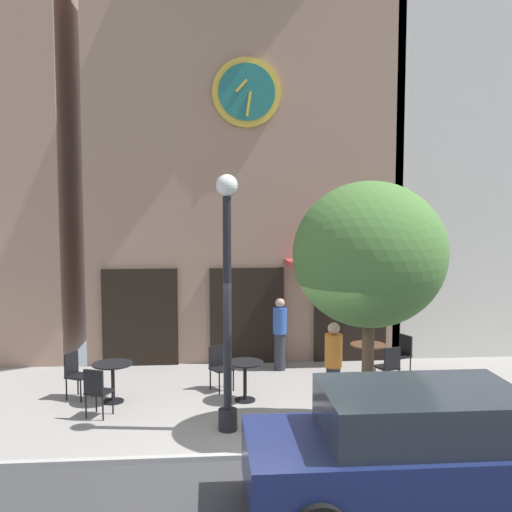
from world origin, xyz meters
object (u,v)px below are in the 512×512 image
at_px(cafe_table_center_right, 113,374).
at_px(pedestrian_orange, 333,366).
at_px(cafe_table_center, 245,373).
at_px(parked_car_navy, 420,452).
at_px(pedestrian_blue, 280,333).
at_px(cafe_chair_left_end, 402,352).
at_px(cafe_chair_by_entrance, 75,372).
at_px(cafe_chair_mid_row, 97,389).
at_px(cafe_chair_right_end, 220,364).
at_px(street_tree, 370,255).
at_px(cafe_chair_outer, 389,364).
at_px(cafe_table_center_left, 368,353).
at_px(street_lamp, 227,302).

xyz_separation_m(cafe_table_center_right, pedestrian_orange, (4.10, -0.90, 0.30)).
xyz_separation_m(cafe_table_center_right, cafe_table_center, (2.54, -0.13, -0.01)).
bearing_deg(parked_car_navy, pedestrian_blue, 98.51).
bearing_deg(cafe_chair_left_end, parked_car_navy, -106.68).
distance_m(cafe_chair_by_entrance, pedestrian_orange, 5.02).
xyz_separation_m(cafe_chair_mid_row, pedestrian_blue, (3.62, 2.78, 0.33)).
height_order(cafe_table_center, pedestrian_blue, pedestrian_blue).
xyz_separation_m(cafe_table_center, cafe_chair_right_end, (-0.48, 0.74, -0.02)).
xyz_separation_m(street_tree, cafe_chair_outer, (1.07, 2.22, -2.45)).
bearing_deg(cafe_chair_right_end, pedestrian_orange, -36.60).
height_order(cafe_table_center_left, pedestrian_orange, pedestrian_orange).
distance_m(cafe_table_center, cafe_table_center_left, 3.01).
distance_m(cafe_table_center_left, pedestrian_blue, 2.04).
height_order(cafe_table_center_left, cafe_chair_mid_row, cafe_chair_mid_row).
bearing_deg(cafe_chair_right_end, cafe_chair_left_end, 9.43).
xyz_separation_m(cafe_chair_left_end, pedestrian_orange, (-2.03, -2.19, 0.33)).
xyz_separation_m(cafe_chair_outer, pedestrian_blue, (-2.06, 1.63, 0.33)).
bearing_deg(pedestrian_orange, cafe_table_center_right, 167.58).
bearing_deg(cafe_chair_left_end, cafe_table_center_left, -165.70).
xyz_separation_m(street_lamp, pedestrian_blue, (1.32, 3.53, -1.31)).
distance_m(cafe_table_center, cafe_chair_left_end, 3.87).
xyz_separation_m(street_lamp, parked_car_navy, (2.27, -2.83, -1.42)).
distance_m(cafe_table_center_right, cafe_table_center, 2.54).
height_order(cafe_chair_outer, parked_car_navy, parked_car_navy).
height_order(cafe_table_center, cafe_chair_right_end, cafe_chair_right_end).
height_order(street_tree, cafe_table_center_left, street_tree).
relative_size(street_lamp, cafe_chair_right_end, 4.76).
bearing_deg(parked_car_navy, cafe_table_center_right, 135.03).
distance_m(street_lamp, cafe_chair_left_end, 5.18).
relative_size(cafe_chair_by_entrance, pedestrian_blue, 0.54).
height_order(street_tree, cafe_chair_by_entrance, street_tree).
distance_m(cafe_table_center_left, parked_car_navy, 5.56).
bearing_deg(parked_car_navy, pedestrian_orange, 95.26).
distance_m(cafe_table_center_right, cafe_chair_right_end, 2.15).
bearing_deg(cafe_chair_outer, cafe_chair_by_entrance, -179.92).
relative_size(street_tree, cafe_chair_right_end, 4.64).
bearing_deg(pedestrian_blue, cafe_table_center_left, -25.47).
height_order(cafe_table_center, cafe_chair_mid_row, cafe_chair_mid_row).
xyz_separation_m(cafe_table_center_right, cafe_table_center_left, (5.29, 1.07, 0.01)).
bearing_deg(cafe_chair_outer, cafe_table_center, -171.59).
relative_size(street_lamp, cafe_chair_mid_row, 4.76).
bearing_deg(cafe_chair_mid_row, cafe_chair_right_end, 33.18).
distance_m(cafe_chair_left_end, parked_car_navy, 5.96).
bearing_deg(pedestrian_blue, cafe_chair_outer, -38.42).
distance_m(cafe_chair_outer, pedestrian_blue, 2.65).
bearing_deg(cafe_table_center, cafe_table_center_right, 177.02).
bearing_deg(street_tree, cafe_table_center_right, 156.76).
bearing_deg(cafe_table_center, pedestrian_blue, 65.72).
xyz_separation_m(cafe_table_center_left, cafe_chair_mid_row, (-5.44, -1.91, -0.04)).
distance_m(cafe_chair_right_end, cafe_chair_left_end, 4.13).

